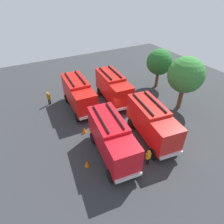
{
  "coord_description": "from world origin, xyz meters",
  "views": [
    {
      "loc": [
        15.68,
        -8.42,
        13.94
      ],
      "look_at": [
        0.0,
        0.0,
        1.4
      ],
      "focal_mm": 30.26,
      "sensor_mm": 36.0,
      "label": 1
    }
  ],
  "objects_px": {
    "fire_truck_1": "(112,138)",
    "traffic_cone_1": "(84,130)",
    "firefighter_1": "(49,98)",
    "traffic_cone_0": "(87,164)",
    "traffic_cone_2": "(121,85)",
    "firefighter_3": "(148,157)",
    "fire_truck_2": "(113,87)",
    "fire_truck_0": "(79,93)",
    "firefighter_2": "(147,103)",
    "tree_1": "(186,75)",
    "fire_truck_3": "(152,121)",
    "tree_0": "(159,62)",
    "firefighter_0": "(122,79)"
  },
  "relations": [
    {
      "from": "tree_1",
      "to": "traffic_cone_1",
      "type": "height_order",
      "value": "tree_1"
    },
    {
      "from": "traffic_cone_2",
      "to": "traffic_cone_1",
      "type": "bearing_deg",
      "value": -50.61
    },
    {
      "from": "fire_truck_3",
      "to": "tree_0",
      "type": "xyz_separation_m",
      "value": [
        -9.08,
        8.2,
        1.79
      ]
    },
    {
      "from": "fire_truck_1",
      "to": "traffic_cone_0",
      "type": "bearing_deg",
      "value": -78.91
    },
    {
      "from": "fire_truck_0",
      "to": "firefighter_3",
      "type": "relative_size",
      "value": 4.42
    },
    {
      "from": "fire_truck_2",
      "to": "traffic_cone_2",
      "type": "xyz_separation_m",
      "value": [
        -2.98,
        2.98,
        -1.84
      ]
    },
    {
      "from": "fire_truck_2",
      "to": "traffic_cone_2",
      "type": "relative_size",
      "value": 11.91
    },
    {
      "from": "firefighter_1",
      "to": "tree_1",
      "type": "height_order",
      "value": "tree_1"
    },
    {
      "from": "tree_1",
      "to": "traffic_cone_2",
      "type": "distance_m",
      "value": 10.27
    },
    {
      "from": "fire_truck_0",
      "to": "fire_truck_1",
      "type": "height_order",
      "value": "same"
    },
    {
      "from": "traffic_cone_0",
      "to": "firefighter_3",
      "type": "bearing_deg",
      "value": 64.28
    },
    {
      "from": "tree_0",
      "to": "tree_1",
      "type": "height_order",
      "value": "tree_1"
    },
    {
      "from": "firefighter_1",
      "to": "traffic_cone_1",
      "type": "distance_m",
      "value": 7.99
    },
    {
      "from": "fire_truck_2",
      "to": "firefighter_1",
      "type": "relative_size",
      "value": 4.18
    },
    {
      "from": "fire_truck_3",
      "to": "firefighter_3",
      "type": "height_order",
      "value": "fire_truck_3"
    },
    {
      "from": "tree_0",
      "to": "fire_truck_3",
      "type": "bearing_deg",
      "value": -42.1
    },
    {
      "from": "fire_truck_1",
      "to": "tree_0",
      "type": "xyz_separation_m",
      "value": [
        -9.25,
        12.92,
        1.79
      ]
    },
    {
      "from": "fire_truck_1",
      "to": "traffic_cone_2",
      "type": "distance_m",
      "value": 14.13
    },
    {
      "from": "fire_truck_1",
      "to": "fire_truck_2",
      "type": "height_order",
      "value": "same"
    },
    {
      "from": "fire_truck_2",
      "to": "traffic_cone_0",
      "type": "height_order",
      "value": "fire_truck_2"
    },
    {
      "from": "fire_truck_2",
      "to": "fire_truck_1",
      "type": "bearing_deg",
      "value": -25.1
    },
    {
      "from": "firefighter_1",
      "to": "traffic_cone_0",
      "type": "bearing_deg",
      "value": -14.23
    },
    {
      "from": "firefighter_2",
      "to": "traffic_cone_0",
      "type": "xyz_separation_m",
      "value": [
        4.87,
        -10.36,
        -0.56
      ]
    },
    {
      "from": "fire_truck_2",
      "to": "firefighter_0",
      "type": "bearing_deg",
      "value": 141.27
    },
    {
      "from": "firefighter_1",
      "to": "tree_0",
      "type": "distance_m",
      "value": 16.6
    },
    {
      "from": "firefighter_2",
      "to": "firefighter_3",
      "type": "xyz_separation_m",
      "value": [
        7.26,
        -5.39,
        0.03
      ]
    },
    {
      "from": "firefighter_3",
      "to": "traffic_cone_2",
      "type": "height_order",
      "value": "firefighter_3"
    },
    {
      "from": "fire_truck_1",
      "to": "traffic_cone_1",
      "type": "xyz_separation_m",
      "value": [
        -4.2,
        -1.2,
        -1.8
      ]
    },
    {
      "from": "traffic_cone_2",
      "to": "tree_0",
      "type": "bearing_deg",
      "value": 65.08
    },
    {
      "from": "fire_truck_1",
      "to": "traffic_cone_2",
      "type": "height_order",
      "value": "fire_truck_1"
    },
    {
      "from": "fire_truck_1",
      "to": "firefighter_0",
      "type": "relative_size",
      "value": 4.63
    },
    {
      "from": "fire_truck_2",
      "to": "tree_1",
      "type": "distance_m",
      "value": 9.15
    },
    {
      "from": "firefighter_3",
      "to": "tree_1",
      "type": "height_order",
      "value": "tree_1"
    },
    {
      "from": "firefighter_2",
      "to": "tree_1",
      "type": "height_order",
      "value": "tree_1"
    },
    {
      "from": "firefighter_2",
      "to": "tree_1",
      "type": "relative_size",
      "value": 0.24
    },
    {
      "from": "fire_truck_2",
      "to": "fire_truck_0",
      "type": "bearing_deg",
      "value": -91.8
    },
    {
      "from": "firefighter_2",
      "to": "tree_1",
      "type": "distance_m",
      "value": 5.67
    },
    {
      "from": "traffic_cone_0",
      "to": "firefighter_1",
      "type": "bearing_deg",
      "value": -177.49
    },
    {
      "from": "fire_truck_2",
      "to": "traffic_cone_1",
      "type": "xyz_separation_m",
      "value": [
        4.44,
        -6.05,
        -1.8
      ]
    },
    {
      "from": "tree_1",
      "to": "traffic_cone_0",
      "type": "bearing_deg",
      "value": -76.93
    },
    {
      "from": "traffic_cone_0",
      "to": "traffic_cone_2",
      "type": "height_order",
      "value": "traffic_cone_0"
    },
    {
      "from": "firefighter_1",
      "to": "fire_truck_1",
      "type": "bearing_deg",
      "value": -1.72
    },
    {
      "from": "firefighter_3",
      "to": "traffic_cone_1",
      "type": "xyz_separation_m",
      "value": [
        -6.81,
        -3.5,
        -0.56
      ]
    },
    {
      "from": "traffic_cone_1",
      "to": "firefighter_3",
      "type": "bearing_deg",
      "value": 27.22
    },
    {
      "from": "firefighter_1",
      "to": "traffic_cone_0",
      "type": "relative_size",
      "value": 2.71
    },
    {
      "from": "fire_truck_2",
      "to": "traffic_cone_2",
      "type": "bearing_deg",
      "value": 139.13
    },
    {
      "from": "firefighter_3",
      "to": "tree_0",
      "type": "relative_size",
      "value": 0.28
    },
    {
      "from": "fire_truck_3",
      "to": "firefighter_2",
      "type": "bearing_deg",
      "value": 154.05
    },
    {
      "from": "firefighter_1",
      "to": "tree_0",
      "type": "bearing_deg",
      "value": 63.87
    },
    {
      "from": "firefighter_3",
      "to": "traffic_cone_2",
      "type": "xyz_separation_m",
      "value": [
        -14.23,
        5.53,
        -0.61
      ]
    }
  ]
}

